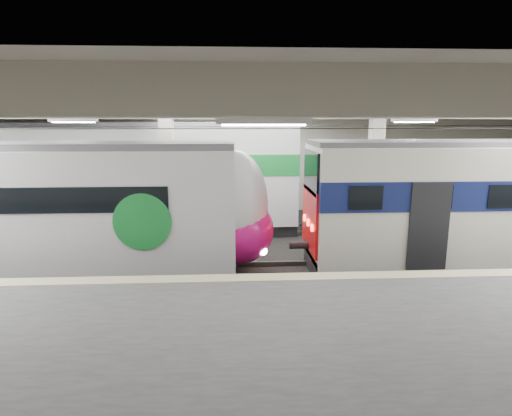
{
  "coord_description": "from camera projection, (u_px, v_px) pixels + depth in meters",
  "views": [
    {
      "loc": [
        -0.52,
        -13.33,
        4.97
      ],
      "look_at": [
        0.25,
        1.0,
        2.0
      ],
      "focal_mm": 30.0,
      "sensor_mm": 36.0,
      "label": 1
    }
  ],
  "objects": [
    {
      "name": "modern_emu",
      "position": [
        80.0,
        213.0,
        13.36
      ],
      "size": [
        13.25,
        2.74,
        4.3
      ],
      "color": "silver",
      "rests_on": "ground"
    },
    {
      "name": "older_rer",
      "position": [
        505.0,
        203.0,
        14.05
      ],
      "size": [
        13.06,
        2.88,
        4.32
      ],
      "color": "beige",
      "rests_on": "ground"
    },
    {
      "name": "station_hall",
      "position": [
        252.0,
        184.0,
        11.71
      ],
      "size": [
        36.0,
        24.0,
        5.75
      ],
      "color": "black",
      "rests_on": "ground"
    },
    {
      "name": "far_train",
      "position": [
        119.0,
        177.0,
        18.65
      ],
      "size": [
        15.48,
        3.66,
        4.85
      ],
      "rotation": [
        0.0,
        0.0,
        0.03
      ],
      "color": "silver",
      "rests_on": "ground"
    }
  ]
}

